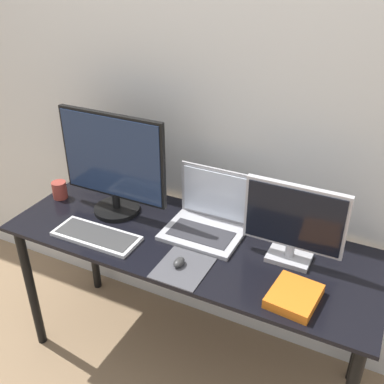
# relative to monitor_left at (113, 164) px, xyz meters

# --- Properties ---
(wall_back) EXTENTS (7.00, 0.05, 2.50)m
(wall_back) POSITION_rel_monitor_left_xyz_m (0.41, 0.30, 0.27)
(wall_back) COLOR silver
(wall_back) RESTS_ON ground_plane
(desk) EXTENTS (1.60, 0.59, 0.74)m
(desk) POSITION_rel_monitor_left_xyz_m (0.41, -0.06, -0.35)
(desk) COLOR black
(desk) RESTS_ON ground_plane
(monitor_left) EXTENTS (0.53, 0.21, 0.48)m
(monitor_left) POSITION_rel_monitor_left_xyz_m (0.00, 0.00, 0.00)
(monitor_left) COLOR black
(monitor_left) RESTS_ON desk
(monitor_right) EXTENTS (0.39, 0.12, 0.33)m
(monitor_right) POSITION_rel_monitor_left_xyz_m (0.83, 0.00, -0.07)
(monitor_right) COLOR #B2B2B7
(monitor_right) RESTS_ON desk
(laptop) EXTENTS (0.33, 0.26, 0.26)m
(laptop) POSITION_rel_monitor_left_xyz_m (0.45, 0.05, -0.18)
(laptop) COLOR #ADADB2
(laptop) RESTS_ON desk
(keyboard) EXTENTS (0.38, 0.16, 0.02)m
(keyboard) POSITION_rel_monitor_left_xyz_m (0.05, -0.22, -0.23)
(keyboard) COLOR silver
(keyboard) RESTS_ON desk
(mousepad) EXTENTS (0.19, 0.22, 0.00)m
(mousepad) POSITION_rel_monitor_left_xyz_m (0.47, -0.24, -0.24)
(mousepad) COLOR #47474C
(mousepad) RESTS_ON desk
(mouse) EXTENTS (0.04, 0.06, 0.03)m
(mouse) POSITION_rel_monitor_left_xyz_m (0.46, -0.24, -0.22)
(mouse) COLOR #333333
(mouse) RESTS_ON mousepad
(book) EXTENTS (0.18, 0.21, 0.04)m
(book) POSITION_rel_monitor_left_xyz_m (0.91, -0.22, -0.22)
(book) COLOR orange
(book) RESTS_ON desk
(mug) EXTENTS (0.07, 0.07, 0.09)m
(mug) POSITION_rel_monitor_left_xyz_m (-0.32, -0.02, -0.20)
(mug) COLOR #99382D
(mug) RESTS_ON desk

